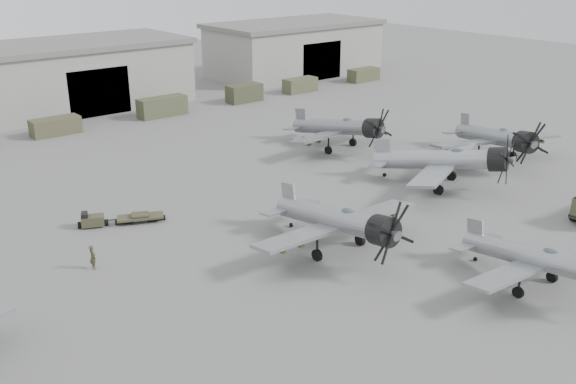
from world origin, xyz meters
name	(u,v)px	position (x,y,z in m)	size (l,w,h in m)	color
ground	(454,273)	(0.00, 0.00, 0.00)	(220.00, 220.00, 0.00)	#535350
hangar_center	(77,74)	(0.00, 61.96, 4.37)	(29.00, 14.80, 8.70)	gray
hangar_right	(295,48)	(38.00, 61.96, 4.37)	(29.00, 14.80, 8.70)	gray
support_truck_3	(56,126)	(-7.84, 50.00, 0.98)	(5.51, 2.20, 1.96)	#45442D
support_truck_4	(162,107)	(5.98, 50.00, 1.22)	(6.30, 2.20, 2.44)	#41482F
support_truck_5	(244,93)	(18.86, 50.00, 1.21)	(5.06, 2.20, 2.41)	#3A3C27
support_truck_6	(300,85)	(29.06, 50.00, 1.04)	(5.22, 2.20, 2.09)	#484B31
support_truck_7	(364,75)	(42.53, 50.00, 1.02)	(5.39, 2.20, 2.03)	#47492F
aircraft_near_1	(541,260)	(2.15, -4.71, 2.09)	(11.55, 10.39, 4.60)	#94979D
aircraft_mid_1	(341,221)	(-3.79, 6.91, 2.44)	(13.41, 12.07, 5.37)	gray
aircraft_mid_2	(449,160)	(12.86, 10.53, 2.54)	(13.79, 12.47, 5.59)	#9EA1A6
aircraft_mid_3	(499,138)	(22.66, 11.95, 2.49)	(13.49, 12.20, 5.47)	gray
aircraft_far_1	(342,128)	(13.46, 24.74, 2.45)	(13.52, 12.16, 5.38)	gray
tug_trailer	(111,219)	(-14.16, 21.77, 0.47)	(6.13, 3.64, 1.25)	#3A3825
ground_crew	(93,257)	(-18.22, 15.72, 0.85)	(0.62, 0.41, 1.71)	#3B3B26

